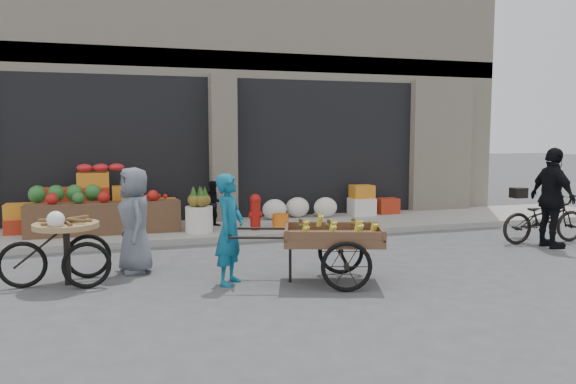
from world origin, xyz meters
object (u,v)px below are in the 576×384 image
object	(u,v)px
orange_bucket	(280,221)
seated_person	(214,204)
banana_cart	(329,233)
vendor_grey	(135,220)
bicycle	(544,219)
pineapple_bin	(199,219)
cyclist	(552,198)
fire_hydrant	(255,210)
tricycle_cart	(66,243)
vendor_woman	(230,229)

from	to	relation	value
orange_bucket	seated_person	distance (m)	1.42
orange_bucket	banana_cart	size ratio (longest dim) A/B	0.13
vendor_grey	bicycle	distance (m)	7.27
orange_bucket	bicycle	distance (m)	4.93
pineapple_bin	cyclist	size ratio (longest dim) A/B	0.29
cyclist	fire_hydrant	bearing A→B (deg)	63.30
orange_bucket	tricycle_cart	world-z (taller)	tricycle_cart
vendor_woman	orange_bucket	bearing A→B (deg)	6.12
pineapple_bin	cyclist	bearing A→B (deg)	-25.34
seated_person	cyclist	size ratio (longest dim) A/B	0.53
bicycle	banana_cart	bearing A→B (deg)	109.33
banana_cart	vendor_grey	xyz separation A→B (m)	(-2.47, 1.37, 0.09)
fire_hydrant	vendor_grey	xyz separation A→B (m)	(-2.37, -2.31, 0.26)
tricycle_cart	vendor_grey	bearing A→B (deg)	25.13
vendor_woman	tricycle_cart	size ratio (longest dim) A/B	1.04
orange_bucket	seated_person	size ratio (longest dim) A/B	0.34
fire_hydrant	tricycle_cart	xyz separation A→B (m)	(-3.28, -2.74, 0.06)
banana_cart	tricycle_cart	bearing A→B (deg)	-177.13
pineapple_bin	fire_hydrant	distance (m)	1.11
fire_hydrant	cyclist	world-z (taller)	cyclist
vendor_grey	tricycle_cart	bearing A→B (deg)	-74.20
fire_hydrant	bicycle	xyz separation A→B (m)	(4.89, -2.29, -0.05)
tricycle_cart	vendor_grey	size ratio (longest dim) A/B	0.93
banana_cart	vendor_grey	world-z (taller)	vendor_grey
cyclist	seated_person	bearing A→B (deg)	61.36
cyclist	tricycle_cart	bearing A→B (deg)	93.53
vendor_grey	bicycle	size ratio (longest dim) A/B	0.89
fire_hydrant	seated_person	distance (m)	0.96
vendor_woman	bicycle	bearing A→B (deg)	-46.78
orange_bucket	vendor_grey	world-z (taller)	vendor_grey
seated_person	tricycle_cart	distance (m)	4.26
pineapple_bin	seated_person	world-z (taller)	seated_person
vendor_woman	tricycle_cart	world-z (taller)	vendor_woman
banana_cart	tricycle_cart	xyz separation A→B (m)	(-3.37, 0.94, -0.11)
vendor_woman	bicycle	distance (m)	6.18
pineapple_bin	orange_bucket	distance (m)	1.61
pineapple_bin	cyclist	xyz separation A→B (m)	(5.79, -2.74, 0.51)
vendor_woman	cyclist	distance (m)	5.92
fire_hydrant	vendor_grey	size ratio (longest dim) A/B	0.46
pineapple_bin	tricycle_cart	world-z (taller)	tricycle_cart
seated_person	cyclist	world-z (taller)	cyclist
vendor_woman	bicycle	xyz separation A→B (m)	(6.09, 1.06, -0.29)
vendor_grey	banana_cart	bearing A→B (deg)	51.50
seated_person	cyclist	bearing A→B (deg)	-41.81
fire_hydrant	cyclist	distance (m)	5.42
banana_cart	fire_hydrant	bearing A→B (deg)	109.91
tricycle_cart	vendor_grey	distance (m)	1.02
tricycle_cart	banana_cart	bearing A→B (deg)	-15.77
vendor_grey	bicycle	world-z (taller)	vendor_grey
pineapple_bin	vendor_woman	size ratio (longest dim) A/B	0.35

